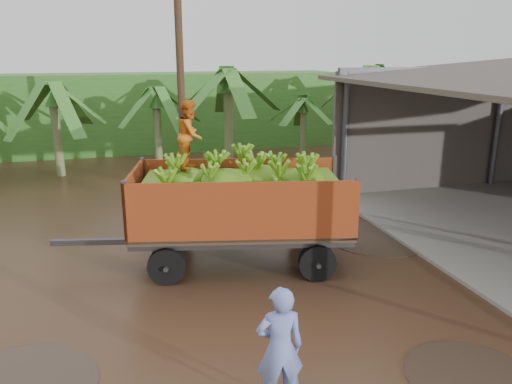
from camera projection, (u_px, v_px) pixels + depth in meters
ground at (215, 300)px, 9.52m from camera, size 100.00×100.00×0.00m
hedge_north at (107, 113)px, 23.36m from camera, size 22.00×3.00×3.60m
banana_trailer at (240, 203)px, 10.85m from camera, size 6.57×3.20×3.61m
man_blue at (280, 348)px, 6.47m from camera, size 0.67×0.48×1.73m
utility_pole at (181, 75)px, 15.74m from camera, size 1.20×0.24×7.62m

